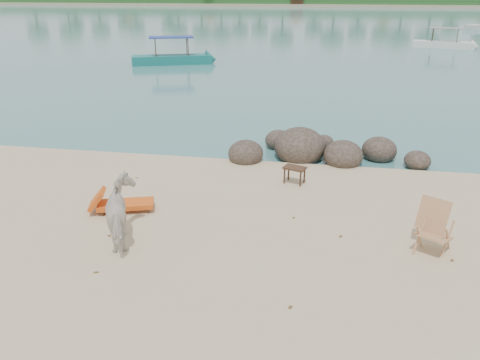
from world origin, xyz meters
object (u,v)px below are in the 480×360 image
object	(u,v)px
deck_chair	(435,230)
boulders	(315,150)
cow	(123,214)
boat_near	(171,41)
side_table	(294,176)
lounge_chair	(126,202)

from	to	relation	value
deck_chair	boulders	bearing A→B (deg)	146.38
cow	deck_chair	bearing A→B (deg)	158.88
deck_chair	boat_near	distance (m)	27.80
side_table	deck_chair	world-z (taller)	deck_chair
cow	boat_near	distance (m)	25.96
boat_near	boulders	bearing A→B (deg)	-80.39
boulders	side_table	world-z (taller)	boulders
boulders	deck_chair	distance (m)	6.22
lounge_chair	deck_chair	xyz separation A→B (m)	(7.16, -0.74, 0.28)
boat_near	cow	bearing A→B (deg)	-95.12
side_table	lounge_chair	distance (m)	4.74
side_table	boat_near	xyz separation A→B (m)	(-10.25, 21.13, 1.32)
cow	boulders	bearing A→B (deg)	-149.15
boulders	boat_near	world-z (taller)	boat_near
cow	side_table	xyz separation A→B (m)	(3.46, 3.91, -0.45)
lounge_chair	boat_near	xyz separation A→B (m)	(-6.21, 23.61, 1.31)
boulders	lounge_chair	world-z (taller)	boulders
lounge_chair	cow	bearing A→B (deg)	-85.02
side_table	lounge_chair	size ratio (longest dim) A/B	0.36
side_table	deck_chair	distance (m)	4.49
side_table	deck_chair	size ratio (longest dim) A/B	0.57
lounge_chair	deck_chair	size ratio (longest dim) A/B	1.59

